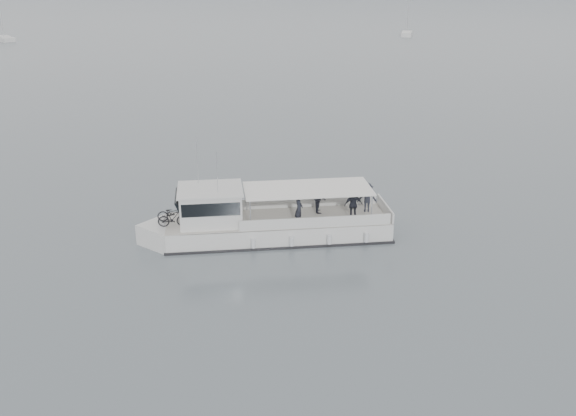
# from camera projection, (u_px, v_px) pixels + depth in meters

# --- Properties ---
(ground) EXTENTS (1400.00, 1400.00, 0.00)m
(ground) POSITION_uv_depth(u_px,v_px,m) (314.00, 229.00, 32.62)
(ground) COLOR slate
(ground) RESTS_ON ground
(tour_boat) EXTENTS (11.96, 7.10, 5.19)m
(tour_boat) POSITION_uv_depth(u_px,v_px,m) (256.00, 222.00, 31.26)
(tour_boat) COLOR silver
(tour_boat) RESTS_ON ground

